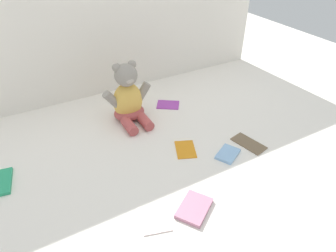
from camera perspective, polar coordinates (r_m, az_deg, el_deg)
ground_plane at (r=1.28m, az=-1.25°, el=-1.10°), size 3.20×3.20×0.00m
backdrop_drape at (r=1.51m, az=-10.19°, el=19.93°), size 1.62×0.03×0.75m
teddy_bear at (r=1.32m, az=-7.52°, el=5.04°), size 0.22×0.19×0.27m
book_case_0 at (r=0.95m, az=-2.56°, el=-17.12°), size 0.11×0.12×0.01m
book_case_1 at (r=1.19m, az=3.33°, el=-4.38°), size 0.11×0.13×0.01m
book_case_2 at (r=1.46m, az=0.00°, el=4.13°), size 0.13×0.12×0.01m
book_case_3 at (r=1.26m, az=15.07°, el=-3.14°), size 0.09×0.15×0.01m
book_case_4 at (r=0.98m, az=4.99°, el=-15.26°), size 0.15×0.14×0.01m
book_case_5 at (r=1.18m, az=11.27°, el=-5.22°), size 0.12×0.10×0.01m
book_case_6 at (r=1.20m, az=-29.22°, el=-9.29°), size 0.09×0.14×0.01m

